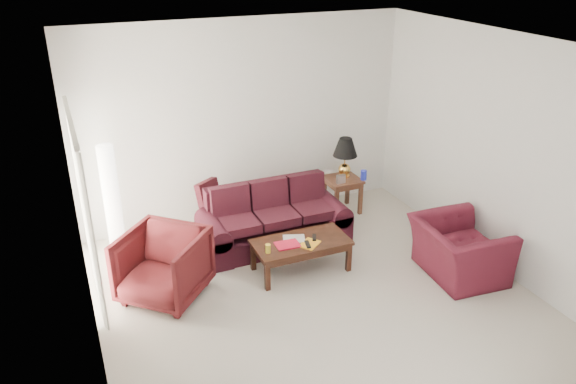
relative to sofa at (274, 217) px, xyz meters
The scene contains 19 objects.
floor 1.48m from the sofa, 91.28° to the right, with size 5.00×5.00×0.00m, color beige.
blinds 2.54m from the sofa, behind, with size 0.10×2.00×2.16m, color silver.
sofa is the anchor object (origin of this frame).
throw_pillow 1.01m from the sofa, 141.10° to the left, with size 0.38×0.11×0.38m, color black.
end_table 1.50m from the sofa, 22.16° to the left, with size 0.51×0.51×0.56m, color #53361C, non-canonical shape.
table_lamp 1.63m from the sofa, 23.38° to the left, with size 0.38×0.38×0.63m, color gold, non-canonical shape.
clock 1.35m from the sofa, 18.07° to the left, with size 0.14×0.05×0.14m, color #B1B2B5.
blue_canister 1.71m from the sofa, 13.51° to the left, with size 0.09×0.09×0.15m, color #1D29BD.
picture_frame 1.43m from the sofa, 32.07° to the left, with size 0.13×0.02×0.16m, color white.
floor_lamp 2.20m from the sofa, 162.41° to the left, with size 0.26×0.26×1.58m, color white, non-canonical shape.
armchair_left 1.82m from the sofa, 158.49° to the right, with size 0.91×0.93×0.85m, color #410F11.
armchair_right 2.50m from the sofa, 41.58° to the right, with size 1.10×0.96×0.72m, color #49101D.
coffee_table 0.81m from the sofa, 85.65° to the right, with size 1.23×0.62×0.43m, color black, non-canonical shape.
magazine_red 0.82m from the sofa, 100.10° to the right, with size 0.30×0.23×0.02m, color #B4122A.
magazine_white 0.70m from the sofa, 90.55° to the right, with size 0.28×0.21×0.02m, color silver.
magazine_orange 0.91m from the sofa, 82.20° to the right, with size 0.26×0.20×0.02m, color #F5A51C.
remote_a 0.94m from the sofa, 85.09° to the right, with size 0.05×0.17×0.02m, color black.
remote_b 0.84m from the sofa, 73.62° to the right, with size 0.05×0.16×0.02m, color black.
yellow_glass 0.99m from the sofa, 116.31° to the right, with size 0.07×0.07×0.11m, color gold.
Camera 1 is at (-2.54, -5.08, 3.98)m, focal length 35.00 mm.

